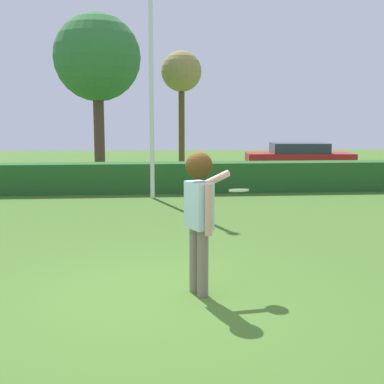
# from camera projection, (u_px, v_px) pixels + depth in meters

# --- Properties ---
(ground_plane) EXTENTS (60.00, 60.00, 0.00)m
(ground_plane) POSITION_uv_depth(u_px,v_px,m) (153.00, 298.00, 6.12)
(ground_plane) COLOR #436B27
(person) EXTENTS (0.64, 0.75, 1.79)m
(person) POSITION_uv_depth(u_px,v_px,m) (200.00, 205.00, 6.13)
(person) COLOR slate
(person) RESTS_ON ground
(frisbee) EXTENTS (0.26, 0.26, 0.08)m
(frisbee) POSITION_uv_depth(u_px,v_px,m) (239.00, 190.00, 6.43)
(frisbee) COLOR white
(lamppost) EXTENTS (0.24, 0.24, 6.53)m
(lamppost) POSITION_uv_depth(u_px,v_px,m) (151.00, 67.00, 13.47)
(lamppost) COLOR silver
(lamppost) RESTS_ON ground
(hedge_row) EXTENTS (25.76, 0.90, 0.89)m
(hedge_row) POSITION_uv_depth(u_px,v_px,m) (150.00, 178.00, 15.06)
(hedge_row) COLOR #255A24
(hedge_row) RESTS_ON ground
(parked_car_red) EXTENTS (4.34, 2.12, 1.25)m
(parked_car_red) POSITION_uv_depth(u_px,v_px,m) (299.00, 157.00, 20.16)
(parked_car_red) COLOR #B21E1E
(parked_car_red) RESTS_ON ground
(bare_elm_tree) EXTENTS (1.81, 1.81, 5.24)m
(bare_elm_tree) POSITION_uv_depth(u_px,v_px,m) (181.00, 74.00, 22.46)
(bare_elm_tree) COLOR brown
(bare_elm_tree) RESTS_ON ground
(birch_tree) EXTENTS (3.48, 3.48, 6.39)m
(birch_tree) POSITION_uv_depth(u_px,v_px,m) (97.00, 59.00, 20.01)
(birch_tree) COLOR brown
(birch_tree) RESTS_ON ground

